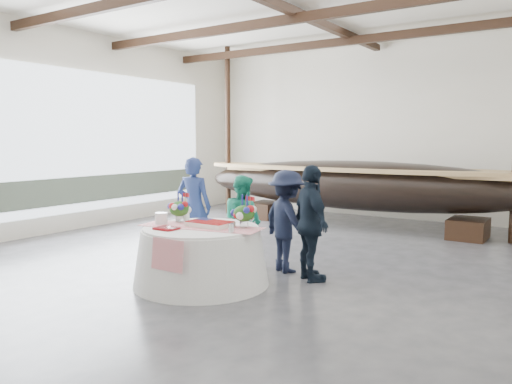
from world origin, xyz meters
The scene contains 12 objects.
floor centered at (0.00, 0.00, 0.00)m, with size 10.00×12.00×0.01m, color #3D3D42.
wall_back centered at (0.00, 6.00, 2.25)m, with size 10.00×0.02×4.50m, color silver.
wall_left centered at (-5.00, 0.00, 2.25)m, with size 0.02×12.00×4.50m, color silver.
pavilion_structure centered at (0.00, 0.73, 4.00)m, with size 9.80×11.76×4.50m.
open_bay centered at (-4.95, 1.00, 1.83)m, with size 0.03×7.00×3.20m.
longboat_display centered at (0.20, 4.15, 0.99)m, with size 8.29×1.66×1.55m.
banquet_table centered at (0.18, -1.42, 0.41)m, with size 1.91×1.91×0.82m.
tabletop_items centered at (0.13, -1.27, 0.97)m, with size 1.84×0.97×0.40m.
guest_woman_blue centered at (-1.04, -0.15, 0.87)m, with size 0.64×0.42×1.74m, color navy.
guest_woman_teal centered at (0.01, -0.17, 0.73)m, with size 0.71×0.56×1.47m, color #1C9170.
guest_man_left centered at (0.84, -0.16, 0.79)m, with size 1.02×0.59×1.58m, color black.
guest_man_right centered at (1.39, -0.42, 0.84)m, with size 0.99×0.41×1.68m, color black.
Camera 1 is at (4.65, -6.75, 2.04)m, focal length 35.00 mm.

